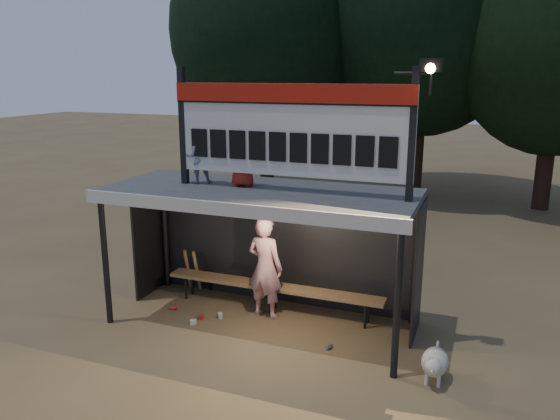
% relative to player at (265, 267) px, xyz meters
% --- Properties ---
extents(ground, '(80.00, 80.00, 0.00)m').
position_rel_player_xyz_m(ground, '(0.03, -0.28, -0.90)').
color(ground, brown).
rests_on(ground, ground).
extents(player, '(0.72, 0.53, 1.79)m').
position_rel_player_xyz_m(player, '(0.00, 0.00, 0.00)').
color(player, white).
rests_on(player, ground).
extents(child_a, '(0.55, 0.53, 0.90)m').
position_rel_player_xyz_m(child_a, '(-1.11, -0.20, 1.88)').
color(child_a, gray).
rests_on(child_a, dugout_shelter).
extents(child_b, '(0.52, 0.35, 1.04)m').
position_rel_player_xyz_m(child_b, '(-0.31, -0.15, 1.94)').
color(child_b, '#A22518').
rests_on(child_b, dugout_shelter).
extents(dugout_shelter, '(5.10, 2.08, 2.32)m').
position_rel_player_xyz_m(dugout_shelter, '(0.03, -0.04, 0.95)').
color(dugout_shelter, '#414143').
rests_on(dugout_shelter, ground).
extents(scoreboard_assembly, '(4.10, 0.27, 1.99)m').
position_rel_player_xyz_m(scoreboard_assembly, '(0.58, -0.29, 2.43)').
color(scoreboard_assembly, black).
rests_on(scoreboard_assembly, dugout_shelter).
extents(bench, '(4.00, 0.35, 0.48)m').
position_rel_player_xyz_m(bench, '(0.03, 0.27, -0.46)').
color(bench, '#977047').
rests_on(bench, ground).
extents(tree_left, '(6.46, 6.46, 9.27)m').
position_rel_player_xyz_m(tree_left, '(-3.97, 9.72, 4.62)').
color(tree_left, '#322016').
rests_on(tree_left, ground).
extents(tree_mid, '(7.22, 7.22, 10.36)m').
position_rel_player_xyz_m(tree_mid, '(1.03, 11.22, 5.27)').
color(tree_mid, '#321F16').
rests_on(tree_mid, ground).
extents(tree_right, '(6.08, 6.08, 8.72)m').
position_rel_player_xyz_m(tree_right, '(5.03, 10.22, 4.29)').
color(tree_right, black).
rests_on(tree_right, ground).
extents(dog, '(0.36, 0.81, 0.49)m').
position_rel_player_xyz_m(dog, '(2.96, -1.08, -0.62)').
color(dog, beige).
rests_on(dog, ground).
extents(bats, '(0.49, 0.33, 0.84)m').
position_rel_player_xyz_m(bats, '(-1.65, 0.54, -0.47)').
color(bats, olive).
rests_on(bats, ground).
extents(litter, '(3.11, 0.51, 0.08)m').
position_rel_player_xyz_m(litter, '(-0.61, -0.54, -0.86)').
color(litter, '#B11E1E').
rests_on(litter, ground).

